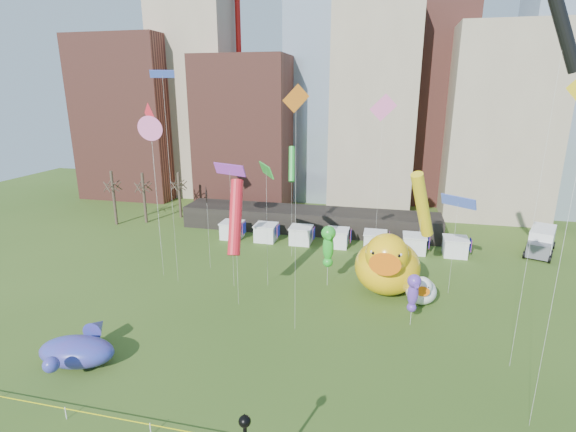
% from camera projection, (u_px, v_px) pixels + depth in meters
% --- Properties ---
extents(skyline, '(101.00, 23.00, 68.00)m').
position_uv_depth(skyline, '(366.00, 83.00, 75.74)').
color(skyline, brown).
rests_on(skyline, ground).
extents(pavilion, '(38.00, 6.00, 3.20)m').
position_uv_depth(pavilion, '(309.00, 220.00, 64.85)').
color(pavilion, black).
rests_on(pavilion, ground).
extents(vendor_tents, '(33.24, 2.80, 2.40)m').
position_uv_depth(vendor_tents, '(337.00, 238.00, 58.28)').
color(vendor_tents, white).
rests_on(vendor_tents, ground).
extents(bare_trees, '(8.44, 6.44, 8.50)m').
position_uv_depth(bare_trees, '(145.00, 197.00, 68.55)').
color(bare_trees, '#382B21').
rests_on(bare_trees, ground).
extents(big_duck, '(7.13, 9.34, 7.05)m').
position_uv_depth(big_duck, '(387.00, 264.00, 44.25)').
color(big_duck, yellow).
rests_on(big_duck, ground).
extents(small_duck, '(3.08, 4.13, 3.18)m').
position_uv_depth(small_duck, '(421.00, 290.00, 42.50)').
color(small_duck, white).
rests_on(small_duck, ground).
extents(seahorse_green, '(1.75, 2.08, 6.78)m').
position_uv_depth(seahorse_green, '(328.00, 243.00, 45.44)').
color(seahorse_green, silver).
rests_on(seahorse_green, ground).
extents(seahorse_purple, '(1.39, 1.65, 4.95)m').
position_uv_depth(seahorse_purple, '(413.00, 290.00, 37.94)').
color(seahorse_purple, silver).
rests_on(seahorse_purple, ground).
extents(whale_inflatable, '(6.21, 7.58, 2.59)m').
position_uv_depth(whale_inflatable, '(78.00, 349.00, 33.20)').
color(whale_inflatable, '#49328A').
rests_on(whale_inflatable, ground).
extents(box_truck, '(5.11, 7.78, 3.11)m').
position_uv_depth(box_truck, '(541.00, 241.00, 55.97)').
color(box_truck, white).
rests_on(box_truck, ground).
extents(kite_0, '(2.28, 1.73, 18.83)m').
position_uv_depth(kite_0, '(150.00, 117.00, 53.13)').
color(kite_0, silver).
rests_on(kite_0, ground).
extents(kite_1, '(2.97, 0.31, 19.98)m').
position_uv_depth(kite_1, '(383.00, 111.00, 47.25)').
color(kite_1, silver).
rests_on(kite_1, ground).
extents(kite_2, '(2.91, 1.37, 26.05)m').
position_uv_depth(kite_2, '(565.00, 34.00, 26.53)').
color(kite_2, silver).
rests_on(kite_2, ground).
extents(kite_3, '(1.20, 2.56, 13.89)m').
position_uv_depth(kite_3, '(292.00, 164.00, 51.82)').
color(kite_3, silver).
rests_on(kite_3, ground).
extents(kite_4, '(3.44, 4.36, 12.64)m').
position_uv_depth(kite_4, '(422.00, 205.00, 44.57)').
color(kite_4, silver).
rests_on(kite_4, ground).
extents(kite_5, '(2.27, 1.23, 22.18)m').
position_uv_depth(kite_5, '(162.00, 77.00, 41.89)').
color(kite_5, silver).
rests_on(kite_5, ground).
extents(kite_6, '(1.87, 1.14, 20.79)m').
position_uv_depth(kite_6, '(296.00, 108.00, 33.01)').
color(kite_6, silver).
rests_on(kite_6, ground).
extents(kite_7, '(3.77, 1.88, 13.28)m').
position_uv_depth(kite_7, '(230.00, 170.00, 43.22)').
color(kite_7, silver).
rests_on(kite_7, ground).
extents(kite_8, '(1.81, 4.20, 12.39)m').
position_uv_depth(kite_8, '(236.00, 217.00, 40.27)').
color(kite_8, silver).
rests_on(kite_8, ground).
extents(kite_9, '(2.52, 1.17, 17.79)m').
position_uv_depth(kite_9, '(151.00, 128.00, 44.87)').
color(kite_9, silver).
rests_on(kite_9, ground).
extents(kite_10, '(0.75, 2.11, 10.06)m').
position_uv_depth(kite_10, '(206.00, 196.00, 48.86)').
color(kite_10, silver).
rests_on(kite_10, ground).
extents(kite_11, '(2.51, 3.76, 13.23)m').
position_uv_depth(kite_11, '(266.00, 170.00, 43.40)').
color(kite_11, silver).
rests_on(kite_11, ground).
extents(kite_13, '(3.16, 2.56, 10.39)m').
position_uv_depth(kite_13, '(458.00, 202.00, 42.26)').
color(kite_13, silver).
rests_on(kite_13, ground).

